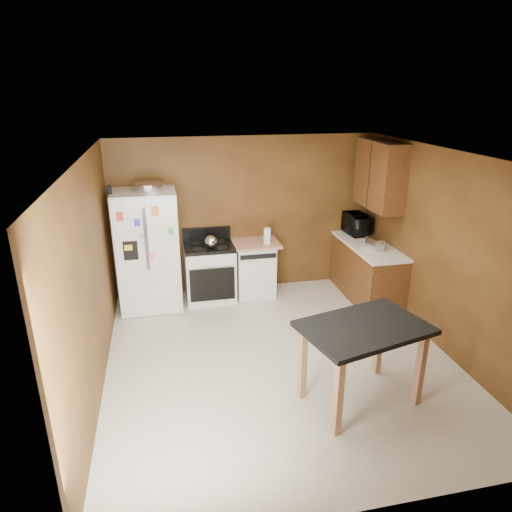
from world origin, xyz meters
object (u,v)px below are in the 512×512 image
object	(u,v)px
green_canister	(265,238)
island	(363,337)
toaster	(375,244)
refrigerator	(148,251)
microwave	(356,224)
kettle	(211,242)
paper_towel	(267,236)
dishwasher	(254,268)
gas_range	(210,271)
roasting_pan	(148,187)
pen_cup	(109,190)

from	to	relation	value
green_canister	island	world-z (taller)	green_canister
toaster	island	size ratio (longest dim) A/B	0.18
refrigerator	microwave	bearing A→B (deg)	2.76
kettle	paper_towel	xyz separation A→B (m)	(0.89, 0.05, 0.02)
dishwasher	green_canister	bearing A→B (deg)	3.91
green_canister	island	xyz separation A→B (m)	(0.37, -2.91, -0.17)
green_canister	gas_range	distance (m)	1.02
paper_towel	green_canister	size ratio (longest dim) A/B	2.56
roasting_pan	microwave	bearing A→B (deg)	2.11
pen_cup	gas_range	xyz separation A→B (m)	(1.36, 0.16, -1.39)
roasting_pan	dishwasher	xyz separation A→B (m)	(1.56, 0.04, -1.40)
roasting_pan	kettle	bearing A→B (deg)	-7.87
paper_towel	toaster	size ratio (longest dim) A/B	0.97
roasting_pan	green_canister	size ratio (longest dim) A/B	4.28
microwave	gas_range	distance (m)	2.53
roasting_pan	gas_range	distance (m)	1.62
roasting_pan	microwave	xyz separation A→B (m)	(3.29, 0.12, -0.80)
kettle	green_canister	distance (m)	0.90
pen_cup	green_canister	xyz separation A→B (m)	(2.26, 0.19, -0.92)
paper_towel	island	distance (m)	2.82
paper_towel	refrigerator	xyz separation A→B (m)	(-1.82, 0.03, -0.11)
roasting_pan	toaster	bearing A→B (deg)	-12.27
roasting_pan	microwave	size ratio (longest dim) A/B	0.75
island	dishwasher	bearing A→B (deg)	100.67
toaster	roasting_pan	bearing A→B (deg)	154.74
roasting_pan	green_canister	bearing A→B (deg)	1.86
gas_range	dishwasher	xyz separation A→B (m)	(0.72, 0.02, -0.01)
green_canister	microwave	xyz separation A→B (m)	(1.56, 0.07, 0.11)
island	roasting_pan	bearing A→B (deg)	126.40
microwave	gas_range	world-z (taller)	microwave
kettle	paper_towel	world-z (taller)	paper_towel
gas_range	toaster	bearing A→B (deg)	-16.77
kettle	microwave	xyz separation A→B (m)	(2.44, 0.24, 0.06)
pen_cup	gas_range	size ratio (longest dim) A/B	0.10
gas_range	dishwasher	distance (m)	0.72
kettle	dishwasher	xyz separation A→B (m)	(0.70, 0.16, -0.55)
gas_range	pen_cup	bearing A→B (deg)	-173.38
roasting_pan	kettle	size ratio (longest dim) A/B	2.13
refrigerator	island	size ratio (longest dim) A/B	1.26
microwave	island	world-z (taller)	microwave
green_canister	dishwasher	distance (m)	0.52
island	paper_towel	bearing A→B (deg)	97.34
roasting_pan	gas_range	world-z (taller)	roasting_pan
pen_cup	gas_range	world-z (taller)	pen_cup
pen_cup	refrigerator	xyz separation A→B (m)	(0.45, 0.10, -0.96)
toaster	gas_range	world-z (taller)	gas_range
refrigerator	dishwasher	bearing A→B (deg)	2.99
kettle	island	size ratio (longest dim) A/B	0.14
refrigerator	toaster	bearing A→B (deg)	-11.33
kettle	paper_towel	size ratio (longest dim) A/B	0.78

